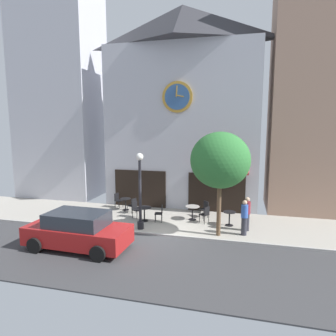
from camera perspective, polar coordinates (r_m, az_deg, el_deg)
The scene contains 19 objects.
ground_plane at distance 14.00m, azimuth -2.68°, elevation -13.27°, with size 29.51×9.70×0.13m.
clock_building at distance 18.98m, azimuth 2.68°, elevation 11.92°, with size 9.49×3.86×12.22m.
neighbor_building_left at distance 23.22m, azimuth -20.00°, elevation 14.06°, with size 5.61×3.85×15.27m.
neighbor_building_right at distance 19.69m, azimuth 27.53°, elevation 14.05°, with size 5.56×3.58×14.80m.
street_lamp at distance 14.58m, azimuth -5.39°, elevation -4.41°, with size 0.36×0.36×3.78m.
street_tree at distance 13.57m, azimuth 9.98°, elevation 1.43°, with size 2.70×2.43×4.82m.
cafe_table_center_left at distance 18.17m, azimuth -8.16°, elevation -6.55°, with size 0.63×0.63×0.73m.
cafe_table_near_curb at distance 16.06m, azimuth -4.57°, elevation -8.24°, with size 0.75×0.75×0.76m.
cafe_table_center at distance 16.26m, azimuth 4.72°, elevation -8.01°, with size 0.77×0.77×0.76m.
cafe_table_leftmost at distance 15.65m, azimuth 11.72°, elevation -9.06°, with size 0.64×0.64×0.74m.
cafe_chair_outer at distance 15.81m, azimuth 7.20°, elevation -8.64°, with size 0.56×0.56×0.90m.
cafe_chair_corner at distance 16.69m, azimuth -6.20°, elevation -7.70°, with size 0.53×0.53×0.90m.
cafe_chair_right_end at distance 18.81m, azimuth -9.62°, elevation -5.92°, with size 0.50×0.50×0.90m.
cafe_chair_near_tree at distance 17.48m, azimuth -6.80°, elevation -6.97°, with size 0.53×0.53×0.90m.
cafe_chair_facing_street at distance 16.80m, azimuth 7.06°, elevation -7.61°, with size 0.57×0.57×0.90m.
cafe_chair_curbside at distance 15.92m, azimuth -1.52°, elevation -8.46°, with size 0.47×0.47×0.90m.
pedestrian_blue at distance 14.43m, azimuth 14.46°, elevation -9.14°, with size 0.34×0.34×1.67m.
pedestrian_maroon at distance 15.04m, azimuth 14.93°, elevation -8.43°, with size 0.45×0.45×1.67m.
parked_car_red at distance 13.16m, azimuth -16.92°, elevation -11.43°, with size 4.36×2.13×1.55m.
Camera 1 is at (3.79, -12.73, 5.14)m, focal length 31.72 mm.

